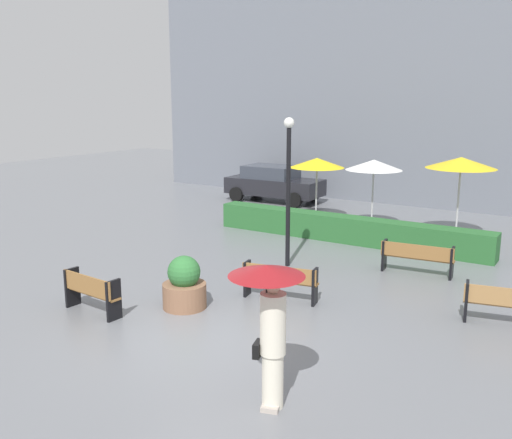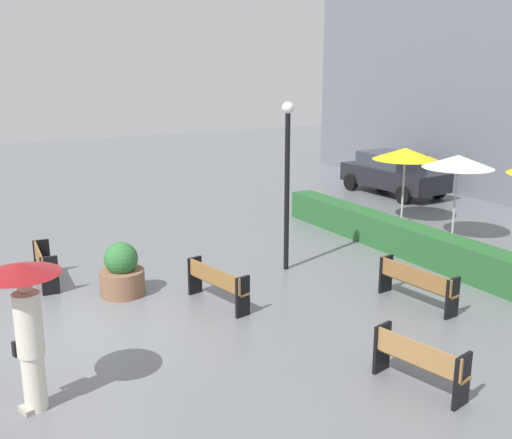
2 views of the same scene
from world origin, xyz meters
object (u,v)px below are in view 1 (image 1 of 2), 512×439
object	(u,v)px
bench_far_right	(504,302)
patio_umbrella_white	(374,165)
pedestrian_with_umbrella	(270,312)
parked_car	(274,183)
bench_mid_center	(280,279)
patio_umbrella_yellow_far	(461,163)
bench_near_left	(91,291)
lamp_post	(288,177)
planter_pot	(184,286)
bench_back_row	(417,256)
patio_umbrella_yellow	(317,163)

from	to	relation	value
bench_far_right	patio_umbrella_white	bearing A→B (deg)	129.25
pedestrian_with_umbrella	parked_car	bearing A→B (deg)	120.70
bench_far_right	parked_car	world-z (taller)	parked_car
pedestrian_with_umbrella	patio_umbrella_white	xyz separation A→B (m)	(-2.98, 11.69, 0.78)
bench_far_right	bench_mid_center	size ratio (longest dim) A/B	0.89
pedestrian_with_umbrella	patio_umbrella_yellow_far	bearing A→B (deg)	90.78
bench_near_left	lamp_post	distance (m)	5.90
planter_pot	patio_umbrella_yellow_far	bearing A→B (deg)	69.35
bench_far_right	bench_mid_center	distance (m)	4.65
planter_pot	parked_car	xyz separation A→B (m)	(-5.04, 12.18, 0.32)
pedestrian_with_umbrella	parked_car	size ratio (longest dim) A/B	0.51
bench_back_row	parked_car	distance (m)	11.16
patio_umbrella_white	pedestrian_with_umbrella	bearing A→B (deg)	-75.68
bench_mid_center	lamp_post	bearing A→B (deg)	115.82
pedestrian_with_umbrella	lamp_post	xyz separation A→B (m)	(-3.32, 6.41, 0.97)
patio_umbrella_white	parked_car	distance (m)	6.59
pedestrian_with_umbrella	planter_pot	xyz separation A→B (m)	(-3.66, 2.47, -0.98)
bench_near_left	patio_umbrella_yellow	bearing A→B (deg)	90.60
parked_car	bench_far_right	bearing A→B (deg)	-40.66
bench_mid_center	pedestrian_with_umbrella	size ratio (longest dim) A/B	0.81
bench_back_row	bench_mid_center	xyz separation A→B (m)	(-2.02, -3.56, 0.01)
patio_umbrella_yellow	parked_car	distance (m)	4.64
bench_far_right	patio_umbrella_yellow_far	bearing A→B (deg)	110.87
lamp_post	planter_pot	bearing A→B (deg)	-94.91
bench_near_left	patio_umbrella_yellow	world-z (taller)	patio_umbrella_yellow
planter_pot	bench_near_left	bearing A→B (deg)	-137.50
bench_mid_center	bench_back_row	bearing A→B (deg)	60.45
pedestrian_with_umbrella	patio_umbrella_white	size ratio (longest dim) A/B	0.89
bench_far_right	patio_umbrella_yellow	bearing A→B (deg)	138.36
bench_far_right	parked_car	bearing A→B (deg)	139.34
pedestrian_with_umbrella	planter_pot	size ratio (longest dim) A/B	1.87
bench_far_right	patio_umbrella_yellow_far	size ratio (longest dim) A/B	0.58
parked_car	bench_near_left	bearing A→B (deg)	-75.13
bench_far_right	pedestrian_with_umbrella	bearing A→B (deg)	-114.56
parked_car	patio_umbrella_yellow_far	bearing A→B (deg)	-18.72
parked_car	patio_umbrella_white	bearing A→B (deg)	-27.38
patio_umbrella_yellow_far	parked_car	world-z (taller)	patio_umbrella_yellow_far
bench_far_right	parked_car	xyz separation A→B (m)	(-11.05, 9.49, 0.34)
pedestrian_with_umbrella	patio_umbrella_yellow	world-z (taller)	patio_umbrella_yellow
bench_mid_center	lamp_post	size ratio (longest dim) A/B	0.44
bench_mid_center	parked_car	bearing A→B (deg)	121.54
bench_back_row	bench_mid_center	bearing A→B (deg)	-119.55
patio_umbrella_yellow_far	bench_far_right	bearing A→B (deg)	-69.13
bench_mid_center	pedestrian_with_umbrella	xyz separation A→B (m)	(2.14, -3.96, 0.98)
lamp_post	bench_near_left	bearing A→B (deg)	-108.73
bench_far_right	bench_back_row	bearing A→B (deg)	136.32
bench_back_row	patio_umbrella_white	xyz separation A→B (m)	(-2.86, 4.17, 1.76)
bench_far_right	parked_car	size ratio (longest dim) A/B	0.37
bench_near_left	parked_car	size ratio (longest dim) A/B	0.36
patio_umbrella_yellow	parked_car	size ratio (longest dim) A/B	0.55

